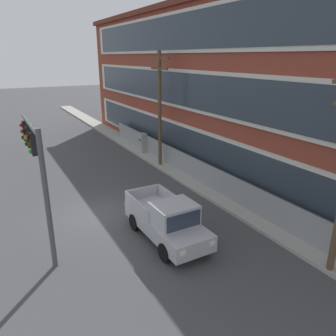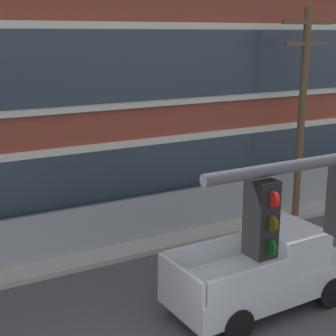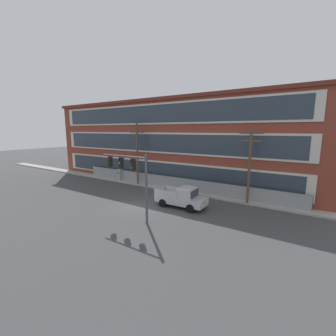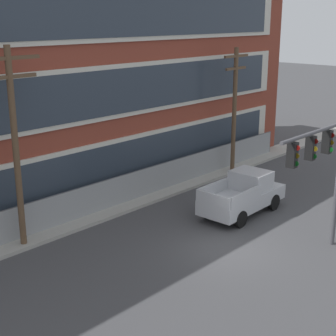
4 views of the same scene
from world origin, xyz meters
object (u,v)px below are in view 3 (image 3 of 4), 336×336
traffic_signal_mast (131,172)px  pickup_truck_silver (182,198)px  utility_pole_midblock (249,163)px  utility_pole_near_corner (137,151)px  electrical_cabinet (119,175)px

traffic_signal_mast → pickup_truck_silver: traffic_signal_mast is taller
pickup_truck_silver → utility_pole_midblock: bearing=40.4°
traffic_signal_mast → pickup_truck_silver: bearing=67.6°
utility_pole_near_corner → electrical_cabinet: (-3.82, 0.33, -3.77)m
traffic_signal_mast → utility_pole_midblock: utility_pole_midblock is taller
pickup_truck_silver → electrical_cabinet: (-13.28, 4.87, -0.08)m
utility_pole_midblock → electrical_cabinet: 18.66m
utility_pole_near_corner → pickup_truck_silver: bearing=-25.7°
traffic_signal_mast → electrical_cabinet: (-11.28, 9.72, -3.17)m
pickup_truck_silver → utility_pole_midblock: size_ratio=0.66×
utility_pole_near_corner → utility_pole_midblock: bearing=-0.9°
electrical_cabinet → utility_pole_near_corner: bearing=-4.9°
pickup_truck_silver → utility_pole_near_corner: (-9.45, 4.54, 3.69)m
utility_pole_near_corner → traffic_signal_mast: bearing=-51.5°
traffic_signal_mast → utility_pole_near_corner: 12.01m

